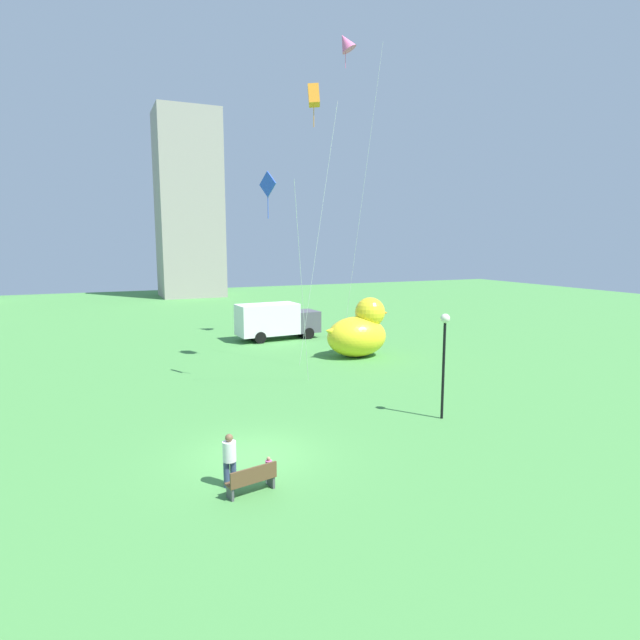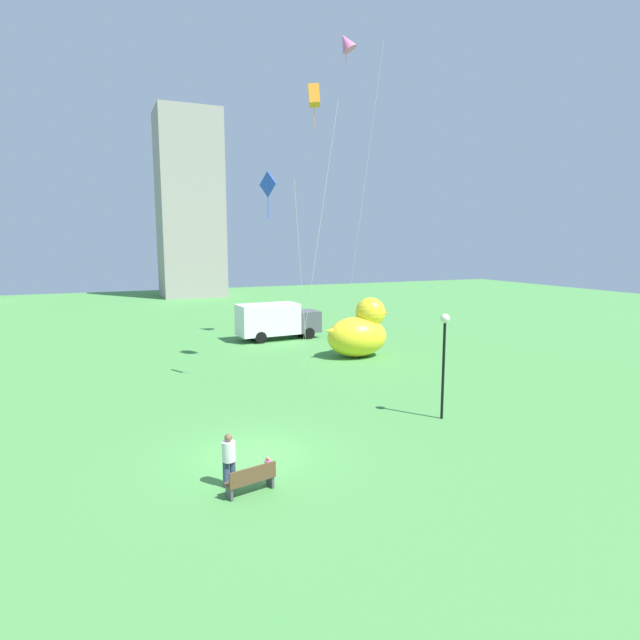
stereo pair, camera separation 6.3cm
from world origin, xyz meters
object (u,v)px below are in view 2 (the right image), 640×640
person_child (268,468)px  kite_blue (271,193)px  person_adult (229,458)px  box_truck (277,321)px  park_bench (251,479)px  kite_orange (314,98)px  giant_inflatable_duck (359,332)px  kite_pink (346,43)px  lamppost (444,344)px

person_child → kite_blue: bearing=70.8°
person_child → kite_blue: kite_blue is taller
person_adult → person_child: person_adult is taller
person_adult → box_truck: size_ratio=0.26×
park_bench → kite_orange: 21.72m
box_truck → kite_orange: bearing=-96.5°
park_bench → kite_orange: size_ratio=0.10×
person_child → kite_orange: kite_orange is taller
giant_inflatable_duck → kite_pink: bearing=77.9°
kite_pink → kite_blue: (-8.61, -9.04, -11.22)m
box_truck → kite_blue: size_ratio=0.60×
giant_inflatable_duck → kite_blue: (-7.73, -4.97, 8.35)m
person_adult → kite_pink: kite_pink is taller
giant_inflatable_duck → kite_orange: size_ratio=0.29×
park_bench → box_truck: bearing=69.5°
park_bench → kite_blue: (4.34, 11.00, 9.56)m
box_truck → kite_orange: size_ratio=0.41×
person_adult → giant_inflatable_duck: size_ratio=0.36×
park_bench → box_truck: 25.78m
lamppost → kite_blue: kite_blue is taller
lamppost → person_child: bearing=-162.0°
lamppost → kite_blue: size_ratio=0.41×
lamppost → kite_pink: kite_pink is taller
park_bench → kite_orange: kite_orange is taller
person_adult → box_truck: bearing=67.9°
park_bench → kite_pink: kite_pink is taller
park_bench → person_adult: person_adult is taller
kite_blue → kite_orange: kite_orange is taller
person_adult → box_truck: (9.51, 23.39, 0.51)m
kite_blue → box_truck: bearing=70.5°
person_child → kite_pink: 31.04m
box_truck → lamppost: bearing=-88.6°
giant_inflatable_duck → lamppost: size_ratio=1.04×
person_adult → person_child: size_ratio=1.97×
kite_pink → kite_blue: kite_pink is taller
box_truck → kite_pink: size_ratio=0.30×
box_truck → kite_orange: 17.68m
kite_pink → box_truck: bearing=133.9°
kite_blue → park_bench: bearing=-111.5°
person_child → lamppost: bearing=18.0°
giant_inflatable_duck → box_truck: (-3.07, 8.17, -0.23)m
giant_inflatable_duck → kite_pink: (0.87, 4.07, 19.56)m
person_adult → kite_orange: 21.12m
park_bench → kite_blue: bearing=68.5°
kite_blue → kite_orange: (3.45, 2.54, 5.53)m
person_adult → giant_inflatable_duck: 19.76m
person_adult → box_truck: box_truck is taller
kite_pink → giant_inflatable_duck: bearing=-102.1°
kite_blue → giant_inflatable_duck: bearing=32.7°
person_child → lamppost: 9.71m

